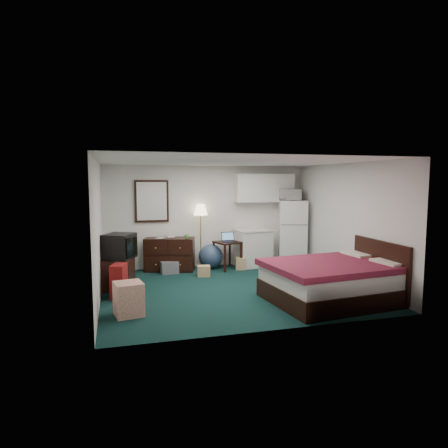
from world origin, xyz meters
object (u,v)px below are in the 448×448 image
object	(u,v)px
desk	(227,255)
fridge	(292,233)
bed	(332,282)
tv_stand	(117,274)
dresser	(170,254)
suitcase	(119,281)
kitchen_counter	(253,248)
floor_lamp	(201,236)

from	to	relation	value
desk	fridge	distance (m)	1.81
desk	bed	xyz separation A→B (m)	(1.09, -2.97, 0.01)
tv_stand	bed	bearing A→B (deg)	-13.27
dresser	desk	distance (m)	1.38
suitcase	tv_stand	bearing A→B (deg)	110.09
bed	suitcase	bearing A→B (deg)	155.68
kitchen_counter	bed	size ratio (longest dim) A/B	0.42
suitcase	dresser	bearing A→B (deg)	75.65
desk	fridge	size ratio (longest dim) A/B	0.41
dresser	kitchen_counter	distance (m)	2.08
fridge	dresser	bearing A→B (deg)	-163.60
fridge	kitchen_counter	bearing A→B (deg)	-165.31
dresser	kitchen_counter	world-z (taller)	kitchen_counter
dresser	bed	world-z (taller)	dresser
fridge	bed	size ratio (longest dim) A/B	0.76
tv_stand	fridge	bearing A→B (deg)	28.87
fridge	bed	xyz separation A→B (m)	(-0.65, -3.05, -0.48)
floor_lamp	desk	xyz separation A→B (m)	(0.59, -0.30, -0.45)
desk	suitcase	size ratio (longest dim) A/B	1.09
floor_lamp	kitchen_counter	distance (m)	1.35
bed	kitchen_counter	bearing A→B (deg)	90.88
suitcase	floor_lamp	bearing A→B (deg)	62.96
dresser	desk	bearing A→B (deg)	7.36
floor_lamp	suitcase	distance (m)	2.89
floor_lamp	dresser	bearing A→B (deg)	-174.82
fridge	bed	world-z (taller)	fridge
kitchen_counter	suitcase	xyz separation A→B (m)	(-3.27, -1.92, -0.14)
floor_lamp	fridge	distance (m)	2.34
desk	kitchen_counter	distance (m)	0.74
kitchen_counter	bed	bearing A→B (deg)	-88.81
fridge	bed	distance (m)	3.16
dresser	bed	bearing A→B (deg)	-35.76
floor_lamp	bed	distance (m)	3.70
bed	suitcase	world-z (taller)	bed
desk	bed	world-z (taller)	bed
bed	suitcase	distance (m)	3.84
desk	tv_stand	bearing A→B (deg)	-175.53
floor_lamp	fridge	size ratio (longest dim) A/B	0.96
tv_stand	floor_lamp	bearing A→B (deg)	48.76
desk	bed	bearing A→B (deg)	-88.99
fridge	suitcase	xyz separation A→B (m)	(-4.30, -1.84, -0.51)
desk	tv_stand	distance (m)	2.83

